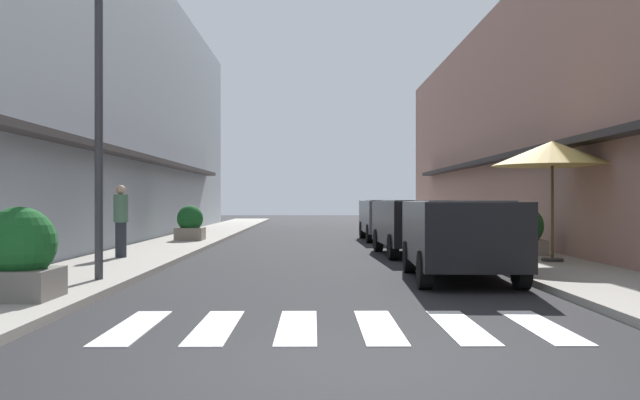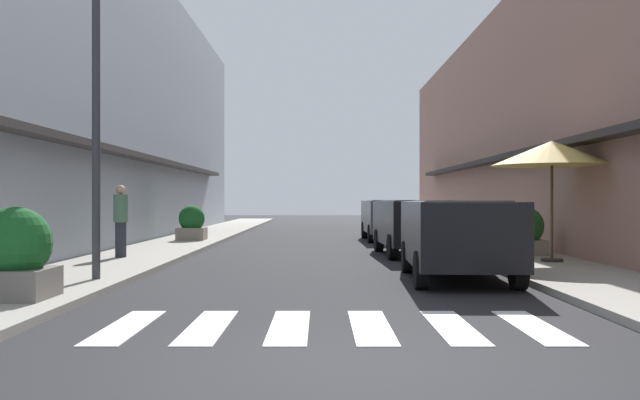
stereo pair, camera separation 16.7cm
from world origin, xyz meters
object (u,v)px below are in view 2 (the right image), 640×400
at_px(planter_far, 191,224).
at_px(cafe_umbrella, 551,154).
at_px(parked_car_near, 456,230).
at_px(pedestrian_walking_near, 120,219).
at_px(parked_car_mid, 414,221).
at_px(street_lamp, 105,75).
at_px(parked_car_far, 389,215).
at_px(planter_corner, 14,254).
at_px(planter_midblock, 523,231).

bearing_deg(planter_far, cafe_umbrella, -40.46).
relative_size(parked_car_near, pedestrian_walking_near, 2.37).
bearing_deg(parked_car_mid, parked_car_near, -90.00).
distance_m(parked_car_near, cafe_umbrella, 4.02).
height_order(street_lamp, pedestrian_walking_near, street_lamp).
bearing_deg(pedestrian_walking_near, parked_car_mid, 104.17).
bearing_deg(planter_far, parked_car_far, 13.16).
bearing_deg(planter_corner, parked_car_far, 66.36).
xyz_separation_m(planter_midblock, planter_far, (-9.42, 6.14, -0.03)).
height_order(street_lamp, cafe_umbrella, street_lamp).
bearing_deg(parked_car_near, planter_midblock, 60.63).
xyz_separation_m(parked_car_mid, planter_midblock, (2.56, -1.10, -0.23)).
bearing_deg(cafe_umbrella, planter_far, 139.54).
xyz_separation_m(parked_car_far, pedestrian_walking_near, (-7.25, -8.58, 0.10)).
distance_m(parked_car_near, planter_far, 12.70).
height_order(street_lamp, planter_midblock, street_lamp).
bearing_deg(parked_car_far, planter_far, -166.84).
relative_size(parked_car_near, planter_corner, 3.18).
bearing_deg(cafe_umbrella, parked_car_mid, 130.62).
bearing_deg(parked_car_far, pedestrian_walking_near, -130.18).
height_order(parked_car_far, planter_far, parked_car_far).
relative_size(street_lamp, planter_corner, 4.56).
bearing_deg(parked_car_far, parked_car_mid, -90.00).
bearing_deg(street_lamp, cafe_umbrella, 20.99).
bearing_deg(street_lamp, planter_far, 93.30).
bearing_deg(planter_midblock, parked_car_mid, 156.72).
distance_m(cafe_umbrella, planter_midblock, 2.65).
bearing_deg(planter_corner, cafe_umbrella, 31.47).
height_order(planter_midblock, planter_far, planter_midblock).
bearing_deg(parked_car_near, pedestrian_walking_near, 152.89).
bearing_deg(pedestrian_walking_near, cafe_umbrella, 82.81).
xyz_separation_m(street_lamp, pedestrian_walking_near, (-1.05, 4.48, -2.61)).
xyz_separation_m(parked_car_mid, planter_corner, (-6.74, -8.76, -0.19)).
bearing_deg(cafe_umbrella, pedestrian_walking_near, 173.64).
distance_m(parked_car_far, pedestrian_walking_near, 11.23).
relative_size(parked_car_mid, pedestrian_walking_near, 2.45).
bearing_deg(planter_corner, planter_far, 90.49).
height_order(parked_car_near, planter_corner, parked_car_near).
relative_size(parked_car_near, cafe_umbrella, 1.51).
distance_m(parked_car_mid, street_lamp, 9.33).
height_order(parked_car_near, street_lamp, street_lamp).
height_order(street_lamp, planter_corner, street_lamp).
bearing_deg(planter_midblock, parked_car_far, 108.31).
distance_m(parked_car_mid, planter_corner, 11.06).
distance_m(planter_far, pedestrian_walking_near, 7.00).
xyz_separation_m(parked_car_mid, parked_car_far, (0.00, 6.64, 0.00)).
distance_m(planter_corner, planter_far, 13.80).
xyz_separation_m(cafe_umbrella, planter_far, (-9.47, 8.08, -1.84)).
height_order(parked_car_mid, cafe_umbrella, cafe_umbrella).
bearing_deg(parked_car_near, cafe_umbrella, 45.04).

